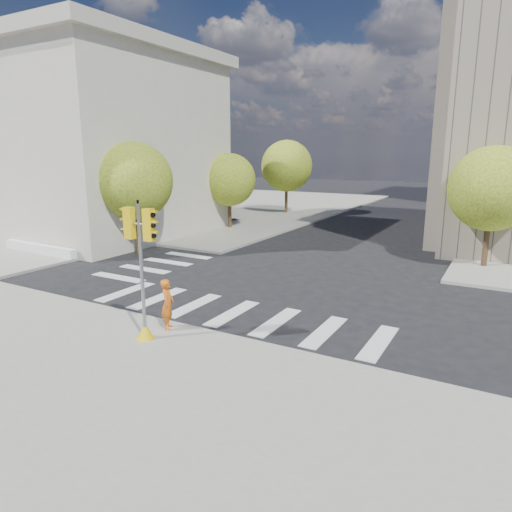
{
  "coord_description": "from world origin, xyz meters",
  "views": [
    {
      "loc": [
        8.5,
        -15.46,
        5.82
      ],
      "look_at": [
        0.47,
        -1.27,
        2.1
      ],
      "focal_mm": 32.0,
      "sensor_mm": 36.0,
      "label": 1
    }
  ],
  "objects_px": {
    "traffic_signal": "(142,283)",
    "photographer": "(168,304)",
    "lamp_far": "(511,168)",
    "lamp_near": "(507,175)",
    "planter_wall": "(40,249)"
  },
  "relations": [
    {
      "from": "photographer",
      "to": "lamp_far",
      "type": "bearing_deg",
      "value": -44.48
    },
    {
      "from": "photographer",
      "to": "planter_wall",
      "type": "height_order",
      "value": "photographer"
    },
    {
      "from": "traffic_signal",
      "to": "photographer",
      "type": "relative_size",
      "value": 2.57
    },
    {
      "from": "planter_wall",
      "to": "photographer",
      "type": "bearing_deg",
      "value": -19.13
    },
    {
      "from": "lamp_near",
      "to": "traffic_signal",
      "type": "bearing_deg",
      "value": -114.7
    },
    {
      "from": "lamp_near",
      "to": "traffic_signal",
      "type": "distance_m",
      "value": 21.75
    },
    {
      "from": "lamp_far",
      "to": "photographer",
      "type": "height_order",
      "value": "lamp_far"
    },
    {
      "from": "lamp_near",
      "to": "traffic_signal",
      "type": "relative_size",
      "value": 1.88
    },
    {
      "from": "lamp_near",
      "to": "photographer",
      "type": "height_order",
      "value": "lamp_near"
    },
    {
      "from": "lamp_near",
      "to": "lamp_far",
      "type": "distance_m",
      "value": 14.0
    },
    {
      "from": "traffic_signal",
      "to": "photographer",
      "type": "distance_m",
      "value": 1.41
    },
    {
      "from": "lamp_near",
      "to": "planter_wall",
      "type": "height_order",
      "value": "lamp_near"
    },
    {
      "from": "photographer",
      "to": "planter_wall",
      "type": "relative_size",
      "value": 0.28
    },
    {
      "from": "lamp_near",
      "to": "lamp_far",
      "type": "bearing_deg",
      "value": 90.0
    },
    {
      "from": "lamp_near",
      "to": "planter_wall",
      "type": "relative_size",
      "value": 1.35
    }
  ]
}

